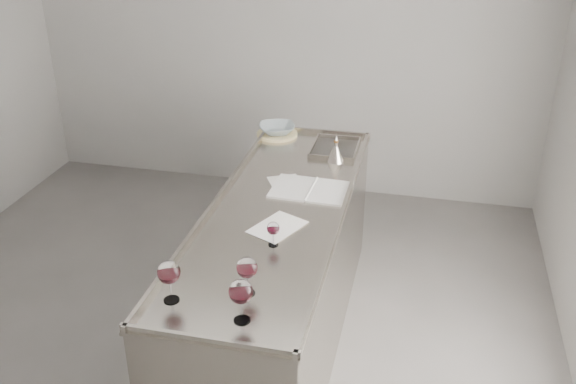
% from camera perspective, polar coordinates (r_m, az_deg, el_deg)
% --- Properties ---
extents(room_shell, '(4.54, 5.04, 2.84)m').
position_cam_1_polar(room_shell, '(3.34, -10.57, 4.09)').
color(room_shell, '#555250').
rests_on(room_shell, ground).
extents(counter, '(0.77, 2.42, 0.97)m').
position_cam_1_polar(counter, '(3.88, -0.82, -7.54)').
color(counter, gray).
rests_on(counter, ground).
extents(wine_glass_left, '(0.10, 0.10, 0.20)m').
position_cam_1_polar(wine_glass_left, '(2.87, -10.54, -7.13)').
color(wine_glass_left, white).
rests_on(wine_glass_left, counter).
extents(wine_glass_middle, '(0.10, 0.10, 0.19)m').
position_cam_1_polar(wine_glass_middle, '(2.88, -3.66, -6.82)').
color(wine_glass_middle, white).
rests_on(wine_glass_middle, counter).
extents(wine_glass_right, '(0.10, 0.10, 0.20)m').
position_cam_1_polar(wine_glass_right, '(2.71, -4.21, -8.92)').
color(wine_glass_right, white).
rests_on(wine_glass_right, counter).
extents(wine_glass_small, '(0.07, 0.07, 0.13)m').
position_cam_1_polar(wine_glass_small, '(3.25, -1.33, -3.32)').
color(wine_glass_small, white).
rests_on(wine_glass_small, counter).
extents(notebook, '(0.48, 0.34, 0.02)m').
position_cam_1_polar(notebook, '(3.84, 2.06, 0.21)').
color(notebook, white).
rests_on(notebook, counter).
extents(loose_paper_top, '(0.29, 0.33, 0.00)m').
position_cam_1_polar(loose_paper_top, '(3.91, -0.11, 0.67)').
color(loose_paper_top, silver).
rests_on(loose_paper_top, counter).
extents(loose_paper_under, '(0.31, 0.36, 0.00)m').
position_cam_1_polar(loose_paper_under, '(3.45, -0.95, -3.11)').
color(loose_paper_under, white).
rests_on(loose_paper_under, counter).
extents(trivet, '(0.36, 0.36, 0.02)m').
position_cam_1_polar(trivet, '(4.65, -0.98, 5.17)').
color(trivet, beige).
rests_on(trivet, counter).
extents(ceramic_bowl, '(0.32, 0.32, 0.06)m').
position_cam_1_polar(ceramic_bowl, '(4.63, -0.98, 5.64)').
color(ceramic_bowl, '#8D9DA4').
rests_on(ceramic_bowl, trivet).
extents(wine_funnel, '(0.12, 0.12, 0.18)m').
position_cam_1_polar(wine_funnel, '(4.22, 4.27, 3.46)').
color(wine_funnel, '#AEA59B').
rests_on(wine_funnel, counter).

